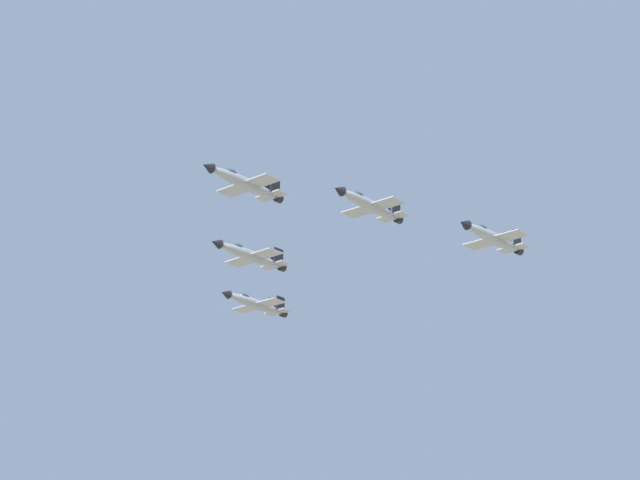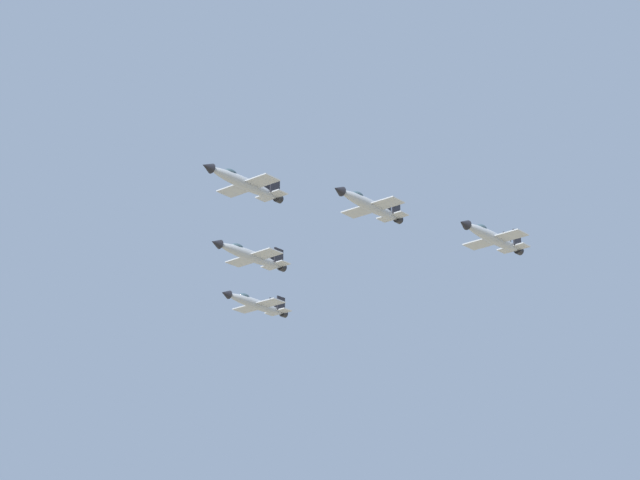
{
  "view_description": "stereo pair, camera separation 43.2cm",
  "coord_description": "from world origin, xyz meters",
  "px_view_note": "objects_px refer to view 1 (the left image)",
  "views": [
    {
      "loc": [
        51.89,
        193.44,
        61.91
      ],
      "look_at": [
        -11.3,
        19.99,
        132.69
      ],
      "focal_mm": 66.47,
      "sensor_mm": 36.0,
      "label": 1
    },
    {
      "loc": [
        51.49,
        193.59,
        61.91
      ],
      "look_at": [
        -11.3,
        19.99,
        132.69
      ],
      "focal_mm": 66.47,
      "sensor_mm": 36.0,
      "label": 2
    }
  ],
  "objects_px": {
    "jet_right_wingman": "(251,255)",
    "jet_left_outer": "(493,237)",
    "jet_right_outer": "(256,304)",
    "jet_lead": "(245,183)",
    "jet_left_wingman": "(370,205)"
  },
  "relations": [
    {
      "from": "jet_lead",
      "to": "jet_left_outer",
      "type": "distance_m",
      "value": 40.7
    },
    {
      "from": "jet_lead",
      "to": "jet_left_wingman",
      "type": "xyz_separation_m",
      "value": [
        -19.75,
        3.64,
        -2.36
      ]
    },
    {
      "from": "jet_right_outer",
      "to": "jet_left_wingman",
      "type": "bearing_deg",
      "value": 68.11
    },
    {
      "from": "jet_right_wingman",
      "to": "jet_left_outer",
      "type": "distance_m",
      "value": 41.95
    },
    {
      "from": "jet_right_wingman",
      "to": "jet_left_outer",
      "type": "relative_size",
      "value": 1.01
    },
    {
      "from": "jet_lead",
      "to": "jet_left_outer",
      "type": "relative_size",
      "value": 1.01
    },
    {
      "from": "jet_lead",
      "to": "jet_right_outer",
      "type": "distance_m",
      "value": 40.76
    },
    {
      "from": "jet_left_wingman",
      "to": "jet_right_outer",
      "type": "bearing_deg",
      "value": -112.31
    },
    {
      "from": "jet_left_outer",
      "to": "jet_right_outer",
      "type": "xyz_separation_m",
      "value": [
        25.94,
        -45.09,
        -0.37
      ]
    },
    {
      "from": "jet_left_wingman",
      "to": "jet_right_outer",
      "type": "distance_m",
      "value": 42.16
    },
    {
      "from": "jet_right_wingman",
      "to": "jet_right_outer",
      "type": "distance_m",
      "value": 20.2
    },
    {
      "from": "jet_lead",
      "to": "jet_left_wingman",
      "type": "distance_m",
      "value": 20.22
    },
    {
      "from": "jet_left_outer",
      "to": "jet_right_outer",
      "type": "distance_m",
      "value": 52.02
    },
    {
      "from": "jet_left_wingman",
      "to": "jet_left_outer",
      "type": "relative_size",
      "value": 0.98
    },
    {
      "from": "jet_right_outer",
      "to": "jet_lead",
      "type": "bearing_deg",
      "value": 39.88
    }
  ]
}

